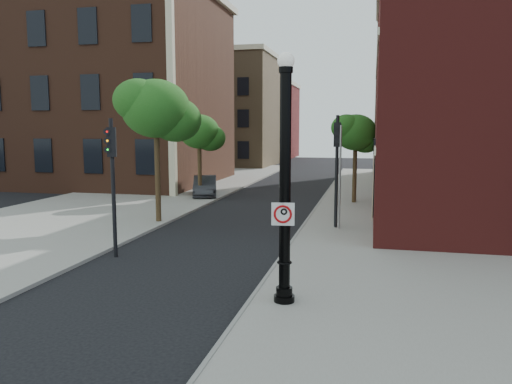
% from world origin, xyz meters
% --- Properties ---
extents(ground, '(120.00, 120.00, 0.00)m').
position_xyz_m(ground, '(0.00, 0.00, 0.00)').
color(ground, black).
rests_on(ground, ground).
extents(sidewalk_right, '(8.00, 60.00, 0.12)m').
position_xyz_m(sidewalk_right, '(6.00, 10.00, 0.06)').
color(sidewalk_right, gray).
rests_on(sidewalk_right, ground).
extents(sidewalk_left, '(10.00, 50.00, 0.12)m').
position_xyz_m(sidewalk_left, '(-9.00, 18.00, 0.06)').
color(sidewalk_left, gray).
rests_on(sidewalk_left, ground).
extents(curb_edge, '(0.10, 60.00, 0.14)m').
position_xyz_m(curb_edge, '(2.05, 10.00, 0.07)').
color(curb_edge, gray).
rests_on(curb_edge, ground).
extents(victorian_building, '(18.60, 14.60, 17.95)m').
position_xyz_m(victorian_building, '(-16.00, 23.97, 8.74)').
color(victorian_building, '#583020').
rests_on(victorian_building, ground).
extents(bg_building_tan_a, '(12.00, 12.00, 12.00)m').
position_xyz_m(bg_building_tan_a, '(-12.00, 44.00, 6.00)').
color(bg_building_tan_a, olive).
rests_on(bg_building_tan_a, ground).
extents(bg_building_red, '(12.00, 12.00, 10.00)m').
position_xyz_m(bg_building_red, '(-12.00, 58.00, 5.00)').
color(bg_building_red, maroon).
rests_on(bg_building_red, ground).
extents(lamppost, '(0.51, 0.51, 6.05)m').
position_xyz_m(lamppost, '(2.89, 0.04, 2.79)').
color(lamppost, black).
rests_on(lamppost, ground).
extents(no_parking_sign, '(0.54, 0.10, 0.55)m').
position_xyz_m(no_parking_sign, '(2.87, -0.11, 2.31)').
color(no_parking_sign, white).
rests_on(no_parking_sign, ground).
extents(parked_car, '(2.54, 4.23, 1.32)m').
position_xyz_m(parked_car, '(-5.28, 17.96, 0.66)').
color(parked_car, '#2D2D32').
rests_on(parked_car, ground).
extents(traffic_signal_left, '(0.37, 0.41, 4.63)m').
position_xyz_m(traffic_signal_left, '(-3.45, 3.34, 3.12)').
color(traffic_signal_left, black).
rests_on(traffic_signal_left, ground).
extents(traffic_signal_right, '(0.32, 0.40, 4.83)m').
position_xyz_m(traffic_signal_right, '(3.44, 9.52, 3.26)').
color(traffic_signal_right, black).
rests_on(traffic_signal_right, ground).
extents(utility_pole, '(0.09, 0.09, 4.42)m').
position_xyz_m(utility_pole, '(3.60, 9.25, 2.21)').
color(utility_pole, '#999999').
rests_on(utility_pole, ground).
extents(street_tree_a, '(3.57, 3.23, 6.43)m').
position_xyz_m(street_tree_a, '(-4.41, 9.15, 5.08)').
color(street_tree_a, '#352615').
rests_on(street_tree_a, ground).
extents(street_tree_b, '(2.82, 2.55, 5.09)m').
position_xyz_m(street_tree_b, '(-5.13, 16.73, 4.01)').
color(street_tree_b, '#352615').
rests_on(street_tree_b, ground).
extents(street_tree_c, '(2.80, 2.53, 5.05)m').
position_xyz_m(street_tree_c, '(3.98, 16.96, 3.98)').
color(street_tree_c, '#352615').
rests_on(street_tree_c, ground).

